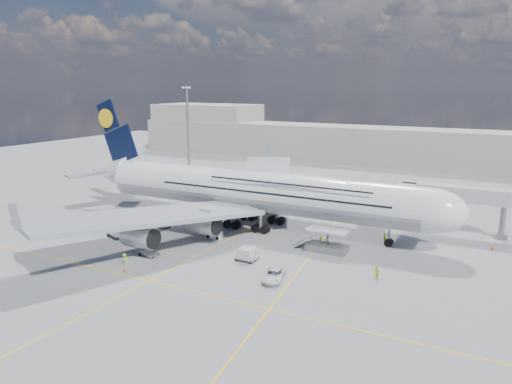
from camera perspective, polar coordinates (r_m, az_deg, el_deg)
The scene contains 31 objects.
ground at distance 85.10m, azimuth -3.40°, elevation -5.58°, with size 300.00×300.00×0.00m, color gray.
taxi_line_main at distance 85.10m, azimuth -3.40°, elevation -5.57°, with size 0.25×220.00×0.01m, color yellow.
taxi_line_cross at distance 69.90m, azimuth -12.13°, elevation -9.90°, with size 120.00×0.25×0.01m, color yellow.
taxi_line_diag at distance 87.88m, azimuth 7.90°, elevation -5.09°, with size 0.25×100.00×0.01m, color yellow.
airliner at distance 91.58m, azimuth -0.05°, elevation 0.18°, with size 77.26×79.15×23.71m.
jet_bridge at distance 92.75m, azimuth 19.61°, elevation -0.40°, with size 18.80×12.10×8.50m.
cargo_loader at distance 80.22m, azimuth 8.04°, elevation -5.86°, with size 8.53×3.20×3.67m.
light_mast at distance 141.29m, azimuth -7.80°, elevation 6.95°, with size 3.00×0.70×25.50m.
terminal at distance 170.53m, azimuth 13.57°, elevation 5.18°, with size 180.00×16.00×12.00m, color #B2AD9E.
hangar at distance 203.72m, azimuth -5.54°, elevation 7.42°, with size 40.00×22.00×18.00m, color #B2AD9E.
dolly_row_a at distance 93.76m, azimuth -17.01°, elevation -3.79°, with size 3.22×2.36×1.83m.
dolly_row_b at distance 90.22m, azimuth -15.62°, elevation -4.73°, with size 3.85×3.03×0.50m.
dolly_row_c at distance 79.36m, azimuth -12.16°, elevation -6.90°, with size 3.58×2.64×0.47m.
dolly_back at distance 93.96m, azimuth -10.75°, elevation -3.36°, with size 3.30×1.90×2.03m.
dolly_nose_far at distance 76.03m, azimuth -0.88°, elevation -6.95°, with size 3.32×2.34×1.90m.
dolly_nose_near at distance 75.25m, azimuth -1.20°, elevation -7.15°, with size 3.13×1.79×1.93m.
baggage_tug at distance 86.33m, azimuth -4.78°, elevation -4.83°, with size 2.66×1.28×1.65m.
catering_truck_inner at distance 111.84m, azimuth -4.01°, elevation -0.26°, with size 6.92×3.81×3.90m.
catering_truck_outer at distance 123.48m, azimuth 2.08°, elevation 0.94°, with size 6.51×2.57×3.88m.
service_van at distance 68.30m, azimuth 2.04°, elevation -9.50°, with size 2.43×5.28×1.47m, color white.
crew_nose at distance 86.29m, azimuth 14.52°, elevation -5.10°, with size 0.64×0.42×1.74m, color #C2DA17.
crew_loader at distance 70.35m, azimuth 13.62°, elevation -8.97°, with size 0.95×0.74×1.95m, color #CCFF1A.
crew_wing at distance 85.66m, azimuth -12.78°, elevation -5.08°, with size 1.12×0.47×1.91m, color #D2F81A.
crew_van at distance 82.43m, azimuth 7.39°, elevation -5.66°, with size 0.80×0.52×1.65m, color #B8FF1A.
crew_tug at distance 76.46m, azimuth -14.80°, elevation -7.41°, with size 1.08×0.62×1.68m, color #C7FF1A.
cone_nose at distance 88.75m, azimuth 25.39°, elevation -5.82°, with size 0.50×0.50×0.64m.
cone_wing_left_inner at distance 105.89m, azimuth 2.74°, elevation -1.84°, with size 0.43×0.43×0.54m.
cone_wing_left_outer at distance 126.04m, azimuth 2.68°, elevation 0.45°, with size 0.42×0.42×0.53m.
cone_wing_right_inner at distance 85.54m, azimuth -4.20°, elevation -5.33°, with size 0.39×0.39×0.50m.
cone_wing_right_outer at distance 73.76m, azimuth -14.82°, elevation -8.63°, with size 0.42×0.42×0.53m.
cone_tail at distance 110.11m, azimuth -12.67°, elevation -1.59°, with size 0.39×0.39×0.49m.
Camera 1 is at (42.62, -68.89, 26.07)m, focal length 35.00 mm.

